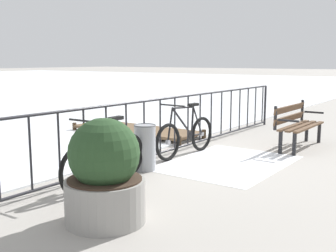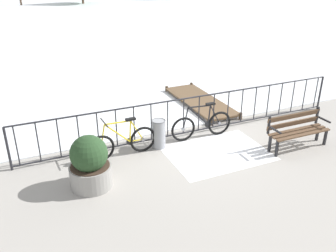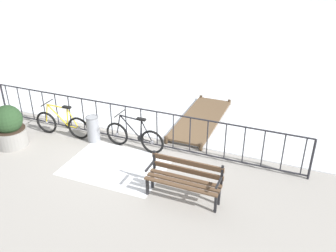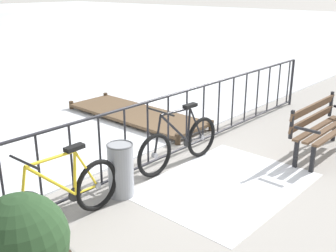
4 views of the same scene
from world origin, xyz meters
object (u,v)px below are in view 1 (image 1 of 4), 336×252
at_px(bicycle_near_railing, 186,136).
at_px(park_bench, 297,122).
at_px(trash_bin, 145,147).
at_px(bicycle_second, 106,160).
at_px(planter_with_shrub, 105,175).

bearing_deg(bicycle_near_railing, park_bench, -36.44).
distance_m(park_bench, trash_bin, 3.42).
bearing_deg(bicycle_second, trash_bin, 4.64).
relative_size(bicycle_second, park_bench, 1.07).
height_order(bicycle_near_railing, trash_bin, bicycle_near_railing).
distance_m(bicycle_near_railing, park_bench, 2.36).
bearing_deg(bicycle_near_railing, trash_bin, -178.22).
xyz_separation_m(planter_with_shrub, trash_bin, (1.93, 1.01, -0.15)).
distance_m(bicycle_second, trash_bin, 0.96).
xyz_separation_m(bicycle_second, trash_bin, (0.96, 0.08, 0.00)).
relative_size(bicycle_second, trash_bin, 2.34).
relative_size(park_bench, trash_bin, 2.19).
xyz_separation_m(bicycle_near_railing, planter_with_shrub, (-3.17, -1.05, 0.16)).
bearing_deg(park_bench, bicycle_second, 162.57).
bearing_deg(bicycle_second, park_bench, -17.43).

